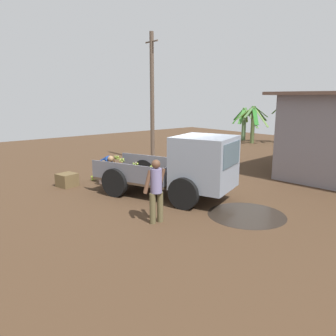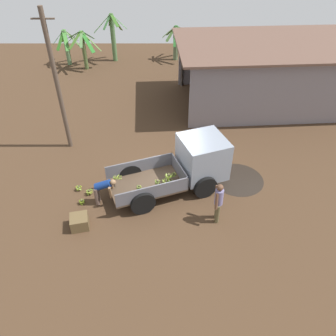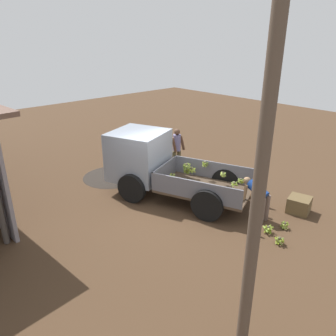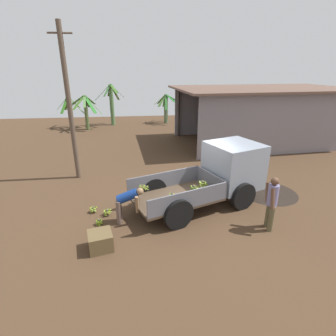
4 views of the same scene
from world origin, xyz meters
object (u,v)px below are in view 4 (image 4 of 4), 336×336
Objects in this scene: banana_bunch_on_ground_1 at (99,222)px; person_worker_loading at (127,201)px; banana_bunch_on_ground_0 at (107,212)px; banana_bunch_on_ground_2 at (93,209)px; wooden_crate_0 at (100,241)px; cargo_truck at (224,171)px; person_foreground_visitor at (272,201)px; utility_pole at (69,105)px.

person_worker_loading is at bearing 4.49° from banana_bunch_on_ground_1.
person_worker_loading is 1.03m from banana_bunch_on_ground_0.
banana_bunch_on_ground_2 is (-0.48, 0.24, -0.01)m from banana_bunch_on_ground_0.
person_worker_loading is 4.75× the size of banana_bunch_on_ground_1.
person_worker_loading is 1.51m from wooden_crate_0.
cargo_truck is 3.65m from person_worker_loading.
person_foreground_visitor is 6.88× the size of banana_bunch_on_ground_1.
cargo_truck is 18.26× the size of banana_bunch_on_ground_2.
banana_bunch_on_ground_1 is 1.19m from wooden_crate_0.
utility_pole is 3.69× the size of person_foreground_visitor.
wooden_crate_0 is (0.19, -1.17, 0.13)m from banana_bunch_on_ground_1.
person_worker_loading is 3.80× the size of banana_bunch_on_ground_0.
utility_pole is 4.86m from banana_bunch_on_ground_0.
banana_bunch_on_ground_0 is at bearing 147.98° from person_worker_loading.
cargo_truck is 2.93× the size of person_foreground_visitor.
person_foreground_visitor is at bearing 3.97° from wooden_crate_0.
person_worker_loading reaches higher than banana_bunch_on_ground_2.
person_worker_loading is at bearing -60.09° from utility_pole.
wooden_crate_0 is at bearing -76.54° from banana_bunch_on_ground_2.
banana_bunch_on_ground_0 is at bearing -9.36° from person_foreground_visitor.
banana_bunch_on_ground_0 reaches higher than banana_bunch_on_ground_1.
person_foreground_visitor is 5.70m from banana_bunch_on_ground_2.
person_worker_loading reaches higher than banana_bunch_on_ground_0.
cargo_truck is 4.25× the size of person_worker_loading.
banana_bunch_on_ground_1 is at bearing -71.07° from utility_pole.
cargo_truck reaches higher than person_worker_loading.
banana_bunch_on_ground_0 is (1.57, -3.46, -3.03)m from utility_pole.
banana_bunch_on_ground_1 is (-0.89, -0.07, -0.62)m from person_worker_loading.
utility_pole is 5.36× the size of person_worker_loading.
banana_bunch_on_ground_0 is (-0.69, 0.47, -0.59)m from person_worker_loading.
cargo_truck is at bearing 5.33° from banana_bunch_on_ground_2.
person_foreground_visitor reaches higher than person_worker_loading.
person_worker_loading is (-3.44, -1.14, -0.38)m from cargo_truck.
utility_pole reaches higher than banana_bunch_on_ground_2.
utility_pole is 6.14m from wooden_crate_0.
banana_bunch_on_ground_0 is at bearing -65.63° from utility_pole.
utility_pole is 8.40m from person_foreground_visitor.
person_foreground_visitor is at bearing -9.19° from banana_bunch_on_ground_1.
banana_bunch_on_ground_2 is (-0.28, 0.78, 0.02)m from banana_bunch_on_ground_1.
person_foreground_visitor is 5.50× the size of banana_bunch_on_ground_0.
cargo_truck is at bearing 9.21° from banana_bunch_on_ground_0.
banana_bunch_on_ground_0 is 0.58m from banana_bunch_on_ground_1.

